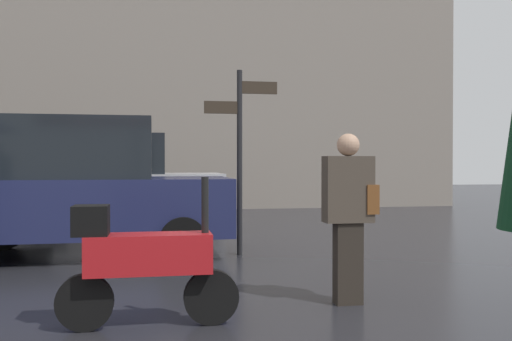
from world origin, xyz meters
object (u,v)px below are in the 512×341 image
parked_scooter (143,260)px  parked_car_right (82,188)px  street_signpost (240,142)px  pedestrian_with_bag (350,207)px  parked_car_distant (113,182)px

parked_scooter → parked_car_right: bearing=118.8°
street_signpost → parked_car_right: bearing=172.9°
pedestrian_with_bag → parked_car_right: (-2.87, 3.30, 0.07)m
parked_car_distant → parked_car_right: bearing=70.6°
parked_scooter → parked_car_right: (-0.94, 3.75, 0.43)m
parked_car_right → parked_car_distant: (0.20, 3.20, -0.02)m
pedestrian_with_bag → parked_scooter: 2.02m
street_signpost → parked_scooter: bearing=-110.9°
parked_scooter → parked_car_right: 3.89m
parked_car_distant → street_signpost: 4.11m
pedestrian_with_bag → parked_car_distant: bearing=-137.1°
parked_scooter → pedestrian_with_bag: bearing=27.9°
parked_scooter → parked_car_distant: (-0.74, 6.95, 0.42)m
parked_car_distant → street_signpost: (2.07, -3.48, 0.68)m
parked_car_right → parked_scooter: bearing=92.8°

